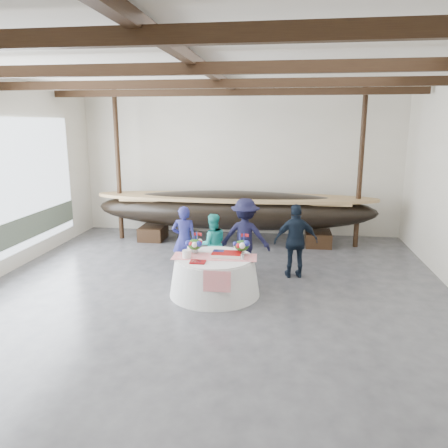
# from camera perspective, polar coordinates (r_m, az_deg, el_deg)

# --- Properties ---
(floor) EXTENTS (10.00, 12.00, 0.01)m
(floor) POSITION_cam_1_polar(r_m,az_deg,el_deg) (8.59, -2.34, -10.70)
(floor) COLOR #3D3D42
(floor) RESTS_ON ground
(wall_back) EXTENTS (10.00, 0.02, 4.50)m
(wall_back) POSITION_cam_1_polar(r_m,az_deg,el_deg) (13.87, 2.01, 7.99)
(wall_back) COLOR silver
(wall_back) RESTS_ON ground
(ceiling) EXTENTS (10.00, 12.00, 0.01)m
(ceiling) POSITION_cam_1_polar(r_m,az_deg,el_deg) (7.94, -2.65, 20.56)
(ceiling) COLOR white
(ceiling) RESTS_ON wall_back
(pavilion_structure) EXTENTS (9.80, 11.76, 4.50)m
(pavilion_structure) POSITION_cam_1_polar(r_m,az_deg,el_deg) (8.69, -1.60, 16.62)
(pavilion_structure) COLOR black
(pavilion_structure) RESTS_ON ground
(longboat_display) EXTENTS (8.23, 1.65, 1.54)m
(longboat_display) POSITION_cam_1_polar(r_m,az_deg,el_deg) (12.81, 1.26, 1.87)
(longboat_display) COLOR black
(longboat_display) RESTS_ON ground
(banquet_table) EXTENTS (1.86, 1.86, 0.80)m
(banquet_table) POSITION_cam_1_polar(r_m,az_deg,el_deg) (9.05, -1.23, -6.73)
(banquet_table) COLOR silver
(banquet_table) RESTS_ON ground
(tabletop_items) EXTENTS (1.74, 0.95, 0.40)m
(tabletop_items) POSITION_cam_1_polar(r_m,az_deg,el_deg) (9.01, -1.06, -3.16)
(tabletop_items) COLOR red
(tabletop_items) RESTS_ON banquet_table
(guest_woman_blue) EXTENTS (0.61, 0.42, 1.60)m
(guest_woman_blue) POSITION_cam_1_polar(r_m,az_deg,el_deg) (10.28, -5.22, -2.03)
(guest_woman_blue) COLOR navy
(guest_woman_blue) RESTS_ON ground
(guest_woman_teal) EXTENTS (0.84, 0.74, 1.43)m
(guest_woman_teal) POSITION_cam_1_polar(r_m,az_deg,el_deg) (10.17, -1.54, -2.62)
(guest_woman_teal) COLOR teal
(guest_woman_teal) RESTS_ON ground
(guest_man_left) EXTENTS (1.20, 0.74, 1.79)m
(guest_man_left) POSITION_cam_1_polar(r_m,az_deg,el_deg) (10.15, 2.79, -1.64)
(guest_man_left) COLOR black
(guest_man_left) RESTS_ON ground
(guest_man_right) EXTENTS (1.05, 0.58, 1.70)m
(guest_man_right) POSITION_cam_1_polar(r_m,az_deg,el_deg) (10.04, 9.37, -2.22)
(guest_man_right) COLOR black
(guest_man_right) RESTS_ON ground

